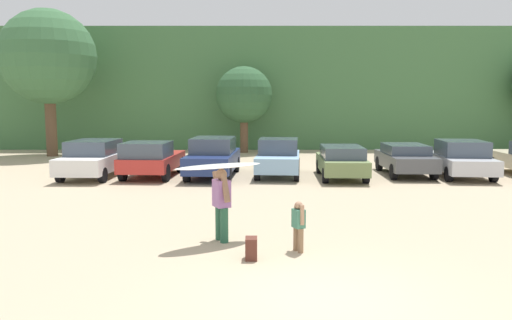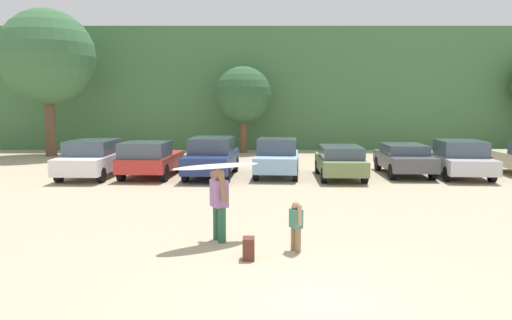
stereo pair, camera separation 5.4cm
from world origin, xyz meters
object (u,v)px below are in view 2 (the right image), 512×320
Objects in this scene: parked_car_sky_blue at (278,157)px; backpack_dropped at (249,248)px; parked_car_red at (150,159)px; surfboard_white at (217,166)px; parked_car_navy at (212,157)px; parked_car_silver at (460,158)px; parked_car_white at (93,158)px; person_child at (296,223)px; parked_car_olive_green at (341,161)px; person_adult at (220,200)px; parked_car_dark_gray at (404,158)px.

backpack_dropped is (-1.05, -11.53, -0.58)m from parked_car_sky_blue.
surfboard_white is at bearing -156.29° from parked_car_red.
parked_car_silver is at bearing -86.31° from parked_car_navy.
parked_car_white is 0.94× the size of parked_car_silver.
parked_car_sky_blue is at bearing -116.50° from person_child.
surfboard_white is (0.99, -10.14, 0.90)m from parked_car_navy.
parked_car_red is 7.93m from parked_car_olive_green.
parked_car_red is 1.00× the size of parked_car_olive_green.
parked_car_white is 11.67m from surfboard_white.
surfboard_white is (5.98, -9.98, 0.95)m from parked_car_white.
person_child is (1.69, -0.83, -0.33)m from person_adult.
person_adult is at bearing 157.52° from parked_car_olive_green.
parked_car_red is 0.88× the size of parked_car_navy.
backpack_dropped is (4.29, -11.16, -0.57)m from parked_car_red.
parked_car_navy is 8.27m from parked_car_dark_gray.
parked_car_white is 4.99m from parked_car_navy.
backpack_dropped is at bearing 1.98° from person_child.
parked_car_sky_blue is at bearing -131.11° from surfboard_white.
surfboard_white is (-0.04, -0.12, 0.81)m from person_adult.
person_child is 2.19m from surfboard_white.
parked_car_dark_gray is 12.61m from person_child.
parked_car_red is 13.03m from parked_car_silver.
backpack_dropped is at bearing 88.88° from surfboard_white.
parked_car_sky_blue is at bearing -83.35° from parked_car_navy.
parked_car_silver is at bearing -159.55° from person_adult.
surfboard_white is (-9.47, -10.13, 0.97)m from parked_car_silver.
parked_car_olive_green is 10.65m from surfboard_white.
parked_car_silver is 13.90m from surfboard_white.
parked_car_olive_green is 2.48× the size of person_adult.
parked_car_navy is at bearing -80.98° from parked_car_red.
person_adult reaches higher than parked_car_olive_green.
parked_car_dark_gray is (5.50, 0.33, -0.07)m from parked_car_sky_blue.
parked_car_red is 9.30× the size of backpack_dropped.
parked_car_white is 2.42m from parked_car_red.
parked_car_silver is at bearing -101.02° from parked_car_dark_gray.
backpack_dropped is at bearing -155.04° from parked_car_red.
parked_car_navy is (4.99, 0.17, 0.04)m from parked_car_white.
person_adult reaches higher than person_child.
person_adult is 0.79× the size of surfboard_white.
surfboard_white is 4.72× the size of backpack_dropped.
parked_car_sky_blue is 2.66m from parked_car_olive_green.
person_adult reaches higher than parked_car_white.
parked_car_olive_green is (2.59, -0.62, -0.07)m from parked_car_sky_blue.
person_adult reaches higher than parked_car_silver.
person_adult reaches higher than parked_car_red.
backpack_dropped is at bearing 179.80° from parked_car_sky_blue.
parked_car_silver is 4.25× the size of person_child.
person_child is 1.20m from backpack_dropped.
parked_car_sky_blue reaches higher than person_child.
parked_car_olive_green is at bearing -145.60° from surfboard_white.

